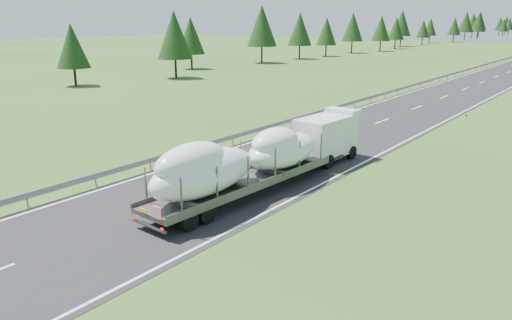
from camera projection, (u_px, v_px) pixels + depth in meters
The scene contains 4 objects.
ground at pixel (161, 207), 24.83m from camera, with size 400.00×400.00×0.00m, color #2D4D19.
guardrail at pixel (500, 60), 104.44m from camera, with size 0.10×400.00×0.76m.
tree_line_left at pixel (396, 25), 156.72m from camera, with size 15.42×345.87×12.48m.
boat_truck at pixel (263, 155), 26.99m from camera, with size 3.13×17.44×3.62m.
Camera 1 is at (17.78, -15.69, 9.07)m, focal length 35.00 mm.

